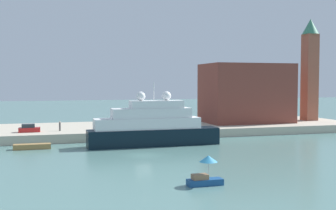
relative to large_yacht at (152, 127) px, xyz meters
The scene contains 10 objects.
ground 10.51m from the large_yacht, 111.57° to the right, with size 400.00×400.00×0.00m, color slate.
quay_dock 18.77m from the large_yacht, 101.39° to the left, with size 110.00×23.10×1.70m, color #B7AD99.
large_yacht is the anchor object (origin of this frame).
small_motorboat 29.36m from the large_yacht, 92.97° to the right, with size 3.87×1.98×3.21m.
work_barge 20.29m from the large_yacht, behind, with size 5.95×1.72×0.87m, color olive.
harbor_building 33.53m from the large_yacht, 34.14° to the left, with size 19.57×12.43×13.60m, color brown.
bell_tower 49.62m from the large_yacht, 22.58° to the left, with size 4.04×4.04×24.73m.
parked_car 23.99m from the large_yacht, 150.07° to the left, with size 3.89×1.70×1.54m.
person_figure 19.64m from the large_yacht, 140.53° to the left, with size 0.36×0.36×1.82m.
mooring_bollard 10.12m from the large_yacht, 128.77° to the left, with size 0.39×0.39×0.63m, color black.
Camera 1 is at (-14.46, -62.12, 11.11)m, focal length 45.40 mm.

